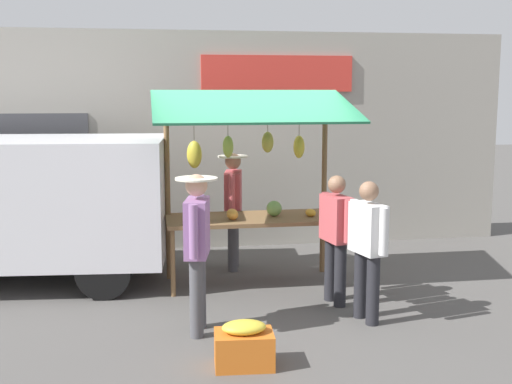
% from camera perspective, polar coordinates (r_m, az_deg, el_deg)
% --- Properties ---
extents(ground_plane, '(40.00, 40.00, 0.00)m').
position_cam_1_polar(ground_plane, '(8.72, -0.33, -7.85)').
color(ground_plane, '#514F4C').
extents(street_backdrop, '(9.00, 0.30, 3.40)m').
position_cam_1_polar(street_backdrop, '(10.55, -2.55, 4.44)').
color(street_backdrop, '#9E998E').
rests_on(street_backdrop, ground).
extents(market_stall, '(2.50, 1.46, 2.50)m').
position_cam_1_polar(market_stall, '(8.43, -0.33, 2.23)').
color(market_stall, brown).
rests_on(market_stall, ground).
extents(vendor_with_sunhat, '(0.42, 0.69, 1.63)m').
position_cam_1_polar(vendor_with_sunhat, '(9.20, -1.98, -0.80)').
color(vendor_with_sunhat, '#4C4C51').
rests_on(vendor_with_sunhat, ground).
extents(shopper_with_ponytail, '(0.43, 0.70, 1.66)m').
position_cam_1_polar(shopper_with_ponytail, '(6.78, -5.09, -4.14)').
color(shopper_with_ponytail, '#4C4C51').
rests_on(shopper_with_ponytail, ground).
extents(shopper_in_grey_tee, '(0.30, 0.65, 1.52)m').
position_cam_1_polar(shopper_in_grey_tee, '(7.76, 6.90, -3.39)').
color(shopper_in_grey_tee, '#232328').
rests_on(shopper_in_grey_tee, ground).
extents(shopper_in_striped_shirt, '(0.32, 0.65, 1.54)m').
position_cam_1_polar(shopper_in_striped_shirt, '(7.22, 9.59, -4.29)').
color(shopper_in_striped_shirt, '#232328').
rests_on(shopper_in_striped_shirt, ground).
extents(produce_crate_near, '(0.56, 0.40, 0.43)m').
position_cam_1_polar(produce_crate_near, '(6.16, -1.04, -13.09)').
color(produce_crate_near, '#D1661E').
rests_on(produce_crate_near, ground).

